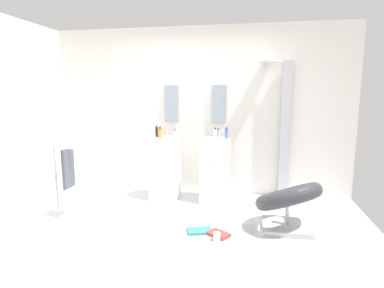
{
  "coord_description": "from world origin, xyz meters",
  "views": [
    {
      "loc": [
        0.88,
        -3.32,
        1.6
      ],
      "look_at": [
        0.15,
        0.55,
        0.95
      ],
      "focal_mm": 29.51,
      "sensor_mm": 36.0,
      "label": 1
    }
  ],
  "objects_px": {
    "lounge_chair": "(288,201)",
    "soap_bottle_black": "(157,132)",
    "magazine_red": "(218,234)",
    "soap_bottle_clear": "(215,135)",
    "magazine_teal": "(200,231)",
    "pedestal_sink_left": "(165,167)",
    "towel_rack": "(66,170)",
    "pedestal_sink_right": "(215,169)",
    "soap_bottle_amber": "(160,133)",
    "shower_column": "(284,127)",
    "soap_bottle_white": "(175,134)",
    "coffee_mug": "(217,237)",
    "soap_bottle_grey": "(218,133)",
    "soap_bottle_blue": "(226,134)"
  },
  "relations": [
    {
      "from": "towel_rack",
      "to": "magazine_red",
      "type": "xyz_separation_m",
      "value": [
        1.96,
        -0.2,
        -0.6
      ]
    },
    {
      "from": "pedestal_sink_right",
      "to": "magazine_red",
      "type": "xyz_separation_m",
      "value": [
        0.18,
        -1.16,
        -0.46
      ]
    },
    {
      "from": "shower_column",
      "to": "soap_bottle_blue",
      "type": "height_order",
      "value": "shower_column"
    },
    {
      "from": "towel_rack",
      "to": "soap_bottle_clear",
      "type": "height_order",
      "value": "soap_bottle_clear"
    },
    {
      "from": "lounge_chair",
      "to": "soap_bottle_clear",
      "type": "xyz_separation_m",
      "value": [
        -0.94,
        0.67,
        0.67
      ]
    },
    {
      "from": "magazine_red",
      "to": "soap_bottle_clear",
      "type": "height_order",
      "value": "soap_bottle_clear"
    },
    {
      "from": "magazine_red",
      "to": "coffee_mug",
      "type": "height_order",
      "value": "coffee_mug"
    },
    {
      "from": "lounge_chair",
      "to": "magazine_red",
      "type": "xyz_separation_m",
      "value": [
        -0.77,
        -0.34,
        -0.32
      ]
    },
    {
      "from": "soap_bottle_blue",
      "to": "magazine_teal",
      "type": "bearing_deg",
      "value": -100.1
    },
    {
      "from": "pedestal_sink_right",
      "to": "soap_bottle_grey",
      "type": "distance_m",
      "value": 0.53
    },
    {
      "from": "pedestal_sink_right",
      "to": "magazine_red",
      "type": "distance_m",
      "value": 1.26
    },
    {
      "from": "lounge_chair",
      "to": "soap_bottle_black",
      "type": "relative_size",
      "value": 6.38
    },
    {
      "from": "pedestal_sink_left",
      "to": "soap_bottle_black",
      "type": "height_order",
      "value": "soap_bottle_black"
    },
    {
      "from": "shower_column",
      "to": "soap_bottle_grey",
      "type": "bearing_deg",
      "value": -166.89
    },
    {
      "from": "pedestal_sink_left",
      "to": "towel_rack",
      "type": "bearing_deg",
      "value": -136.74
    },
    {
      "from": "pedestal_sink_right",
      "to": "soap_bottle_amber",
      "type": "height_order",
      "value": "soap_bottle_amber"
    },
    {
      "from": "lounge_chair",
      "to": "towel_rack",
      "type": "height_order",
      "value": "towel_rack"
    },
    {
      "from": "magazine_red",
      "to": "soap_bottle_blue",
      "type": "xyz_separation_m",
      "value": [
        -0.02,
        1.17,
        0.99
      ]
    },
    {
      "from": "soap_bottle_blue",
      "to": "towel_rack",
      "type": "bearing_deg",
      "value": -153.32
    },
    {
      "from": "towel_rack",
      "to": "coffee_mug",
      "type": "relative_size",
      "value": 10.42
    },
    {
      "from": "soap_bottle_white",
      "to": "pedestal_sink_left",
      "type": "bearing_deg",
      "value": -175.2
    },
    {
      "from": "soap_bottle_grey",
      "to": "soap_bottle_clear",
      "type": "height_order",
      "value": "soap_bottle_clear"
    },
    {
      "from": "soap_bottle_amber",
      "to": "pedestal_sink_left",
      "type": "bearing_deg",
      "value": 73.6
    },
    {
      "from": "lounge_chair",
      "to": "magazine_red",
      "type": "relative_size",
      "value": 4.59
    },
    {
      "from": "soap_bottle_amber",
      "to": "soap_bottle_blue",
      "type": "distance_m",
      "value": 0.96
    },
    {
      "from": "soap_bottle_black",
      "to": "soap_bottle_white",
      "type": "relative_size",
      "value": 1.39
    },
    {
      "from": "pedestal_sink_right",
      "to": "soap_bottle_blue",
      "type": "xyz_separation_m",
      "value": [
        0.16,
        0.01,
        0.52
      ]
    },
    {
      "from": "pedestal_sink_left",
      "to": "soap_bottle_clear",
      "type": "bearing_deg",
      "value": -10.96
    },
    {
      "from": "soap_bottle_amber",
      "to": "magazine_teal",
      "type": "bearing_deg",
      "value": -52.82
    },
    {
      "from": "shower_column",
      "to": "magazine_red",
      "type": "height_order",
      "value": "shower_column"
    },
    {
      "from": "lounge_chair",
      "to": "soap_bottle_black",
      "type": "xyz_separation_m",
      "value": [
        -1.83,
        0.82,
        0.67
      ]
    },
    {
      "from": "magazine_red",
      "to": "soap_bottle_clear",
      "type": "distance_m",
      "value": 1.43
    },
    {
      "from": "soap_bottle_grey",
      "to": "coffee_mug",
      "type": "bearing_deg",
      "value": -84.07
    },
    {
      "from": "pedestal_sink_left",
      "to": "soap_bottle_amber",
      "type": "distance_m",
      "value": 0.54
    },
    {
      "from": "lounge_chair",
      "to": "soap_bottle_amber",
      "type": "xyz_separation_m",
      "value": [
        -1.74,
        0.7,
        0.66
      ]
    },
    {
      "from": "lounge_chair",
      "to": "soap_bottle_blue",
      "type": "height_order",
      "value": "soap_bottle_blue"
    },
    {
      "from": "pedestal_sink_left",
      "to": "towel_rack",
      "type": "distance_m",
      "value": 1.41
    },
    {
      "from": "soap_bottle_clear",
      "to": "pedestal_sink_left",
      "type": "bearing_deg",
      "value": 169.04
    },
    {
      "from": "coffee_mug",
      "to": "pedestal_sink_left",
      "type": "bearing_deg",
      "value": 125.84
    },
    {
      "from": "magazine_teal",
      "to": "soap_bottle_grey",
      "type": "height_order",
      "value": "soap_bottle_grey"
    },
    {
      "from": "soap_bottle_grey",
      "to": "soap_bottle_white",
      "type": "height_order",
      "value": "soap_bottle_grey"
    },
    {
      "from": "soap_bottle_white",
      "to": "magazine_red",
      "type": "bearing_deg",
      "value": -56.5
    },
    {
      "from": "pedestal_sink_left",
      "to": "soap_bottle_grey",
      "type": "xyz_separation_m",
      "value": [
        0.78,
        0.15,
        0.51
      ]
    },
    {
      "from": "coffee_mug",
      "to": "soap_bottle_blue",
      "type": "bearing_deg",
      "value": 90.76
    },
    {
      "from": "magazine_teal",
      "to": "soap_bottle_clear",
      "type": "distance_m",
      "value": 1.38
    },
    {
      "from": "pedestal_sink_left",
      "to": "soap_bottle_black",
      "type": "bearing_deg",
      "value": 179.18
    },
    {
      "from": "magazine_red",
      "to": "soap_bottle_blue",
      "type": "relative_size",
      "value": 1.43
    },
    {
      "from": "pedestal_sink_left",
      "to": "magazine_red",
      "type": "xyz_separation_m",
      "value": [
        0.93,
        -1.16,
        -0.46
      ]
    },
    {
      "from": "shower_column",
      "to": "soap_bottle_white",
      "type": "relative_size",
      "value": 16.52
    },
    {
      "from": "soap_bottle_white",
      "to": "soap_bottle_clear",
      "type": "distance_m",
      "value": 0.63
    }
  ]
}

